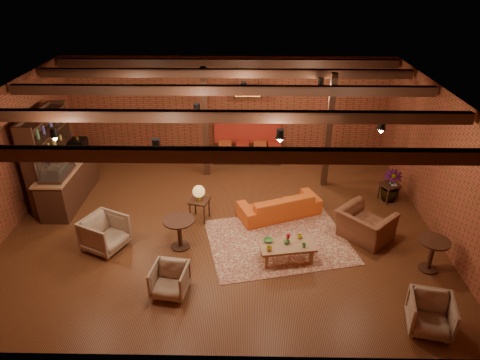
{
  "coord_description": "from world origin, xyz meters",
  "views": [
    {
      "loc": [
        0.59,
        -8.86,
        5.84
      ],
      "look_at": [
        0.43,
        0.2,
        1.06
      ],
      "focal_mm": 32.0,
      "sensor_mm": 36.0,
      "label": 1
    }
  ],
  "objects_px": {
    "armchair_b": "(170,279)",
    "plant_tall": "(396,156)",
    "armchair_a": "(105,232)",
    "armchair_far": "(431,313)",
    "round_table_left": "(179,229)",
    "side_table_lamp": "(199,194)",
    "coffee_table": "(286,246)",
    "round_table_right": "(432,250)",
    "side_table_book": "(390,185)",
    "armchair_right": "(366,220)",
    "sofa": "(279,205)"
  },
  "relations": [
    {
      "from": "round_table_left",
      "to": "plant_tall",
      "type": "height_order",
      "value": "plant_tall"
    },
    {
      "from": "coffee_table",
      "to": "round_table_right",
      "type": "height_order",
      "value": "round_table_right"
    },
    {
      "from": "armchair_a",
      "to": "armchair_b",
      "type": "bearing_deg",
      "value": -104.41
    },
    {
      "from": "round_table_right",
      "to": "armchair_a",
      "type": "bearing_deg",
      "value": 174.79
    },
    {
      "from": "armchair_right",
      "to": "armchair_far",
      "type": "bearing_deg",
      "value": 146.56
    },
    {
      "from": "armchair_b",
      "to": "round_table_right",
      "type": "xyz_separation_m",
      "value": [
        5.27,
        0.79,
        0.15
      ]
    },
    {
      "from": "armchair_far",
      "to": "plant_tall",
      "type": "bearing_deg",
      "value": 95.03
    },
    {
      "from": "armchair_a",
      "to": "armchair_far",
      "type": "height_order",
      "value": "armchair_a"
    },
    {
      "from": "side_table_lamp",
      "to": "armchair_b",
      "type": "distance_m",
      "value": 2.67
    },
    {
      "from": "coffee_table",
      "to": "armchair_far",
      "type": "xyz_separation_m",
      "value": [
        2.35,
        -1.89,
        0.01
      ]
    },
    {
      "from": "round_table_left",
      "to": "armchair_a",
      "type": "xyz_separation_m",
      "value": [
        -1.65,
        -0.06,
        -0.07
      ]
    },
    {
      "from": "armchair_a",
      "to": "armchair_right",
      "type": "relative_size",
      "value": 0.76
    },
    {
      "from": "round_table_left",
      "to": "plant_tall",
      "type": "distance_m",
      "value": 5.77
    },
    {
      "from": "sofa",
      "to": "plant_tall",
      "type": "relative_size",
      "value": 0.78
    },
    {
      "from": "armchair_a",
      "to": "side_table_book",
      "type": "height_order",
      "value": "armchair_a"
    },
    {
      "from": "coffee_table",
      "to": "armchair_b",
      "type": "height_order",
      "value": "armchair_b"
    },
    {
      "from": "side_table_lamp",
      "to": "round_table_left",
      "type": "height_order",
      "value": "side_table_lamp"
    },
    {
      "from": "armchair_a",
      "to": "armchair_far",
      "type": "xyz_separation_m",
      "value": [
        6.33,
        -2.25,
        -0.06
      ]
    },
    {
      "from": "coffee_table",
      "to": "side_table_lamp",
      "type": "distance_m",
      "value": 2.57
    },
    {
      "from": "round_table_left",
      "to": "round_table_right",
      "type": "bearing_deg",
      "value": -7.46
    },
    {
      "from": "armchair_b",
      "to": "plant_tall",
      "type": "height_order",
      "value": "plant_tall"
    },
    {
      "from": "coffee_table",
      "to": "sofa",
      "type": "bearing_deg",
      "value": 90.98
    },
    {
      "from": "round_table_right",
      "to": "plant_tall",
      "type": "height_order",
      "value": "plant_tall"
    },
    {
      "from": "sofa",
      "to": "side_table_book",
      "type": "height_order",
      "value": "sofa"
    },
    {
      "from": "coffee_table",
      "to": "side_table_book",
      "type": "relative_size",
      "value": 2.15
    },
    {
      "from": "side_table_lamp",
      "to": "plant_tall",
      "type": "distance_m",
      "value": 5.1
    },
    {
      "from": "armchair_right",
      "to": "side_table_lamp",
      "type": "bearing_deg",
      "value": 35.83
    },
    {
      "from": "armchair_b",
      "to": "round_table_left",
      "type": "bearing_deg",
      "value": 99.37
    },
    {
      "from": "side_table_lamp",
      "to": "armchair_far",
      "type": "height_order",
      "value": "side_table_lamp"
    },
    {
      "from": "armchair_right",
      "to": "side_table_book",
      "type": "bearing_deg",
      "value": -74.47
    },
    {
      "from": "armchair_a",
      "to": "armchair_b",
      "type": "distance_m",
      "value": 2.19
    },
    {
      "from": "round_table_right",
      "to": "plant_tall",
      "type": "xyz_separation_m",
      "value": [
        0.0,
        2.86,
        0.81
      ]
    },
    {
      "from": "side_table_lamp",
      "to": "coffee_table",
      "type": "bearing_deg",
      "value": -37.9
    },
    {
      "from": "round_table_left",
      "to": "armchair_right",
      "type": "xyz_separation_m",
      "value": [
        4.2,
        0.41,
        -0.0
      ]
    },
    {
      "from": "armchair_a",
      "to": "coffee_table",
      "type": "bearing_deg",
      "value": -69.25
    },
    {
      "from": "side_table_lamp",
      "to": "armchair_b",
      "type": "xyz_separation_m",
      "value": [
        -0.31,
        -2.62,
        -0.38
      ]
    },
    {
      "from": "armchair_right",
      "to": "plant_tall",
      "type": "distance_m",
      "value": 2.23
    },
    {
      "from": "armchair_right",
      "to": "side_table_book",
      "type": "height_order",
      "value": "armchair_right"
    },
    {
      "from": "plant_tall",
      "to": "round_table_right",
      "type": "bearing_deg",
      "value": -90.0
    },
    {
      "from": "armchair_right",
      "to": "armchair_far",
      "type": "height_order",
      "value": "armchair_right"
    },
    {
      "from": "plant_tall",
      "to": "sofa",
      "type": "bearing_deg",
      "value": -165.22
    },
    {
      "from": "coffee_table",
      "to": "side_table_lamp",
      "type": "xyz_separation_m",
      "value": [
        -2.01,
        1.56,
        0.36
      ]
    },
    {
      "from": "armchair_a",
      "to": "armchair_far",
      "type": "distance_m",
      "value": 6.72
    },
    {
      "from": "round_table_left",
      "to": "armchair_a",
      "type": "height_order",
      "value": "armchair_a"
    },
    {
      "from": "coffee_table",
      "to": "armchair_a",
      "type": "bearing_deg",
      "value": 174.81
    },
    {
      "from": "coffee_table",
      "to": "round_table_left",
      "type": "distance_m",
      "value": 2.38
    },
    {
      "from": "round_table_left",
      "to": "side_table_book",
      "type": "bearing_deg",
      "value": 22.33
    },
    {
      "from": "side_table_book",
      "to": "round_table_right",
      "type": "relative_size",
      "value": 0.79
    },
    {
      "from": "armchair_right",
      "to": "round_table_right",
      "type": "relative_size",
      "value": 1.51
    },
    {
      "from": "coffee_table",
      "to": "side_table_lamp",
      "type": "relative_size",
      "value": 1.32
    }
  ]
}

